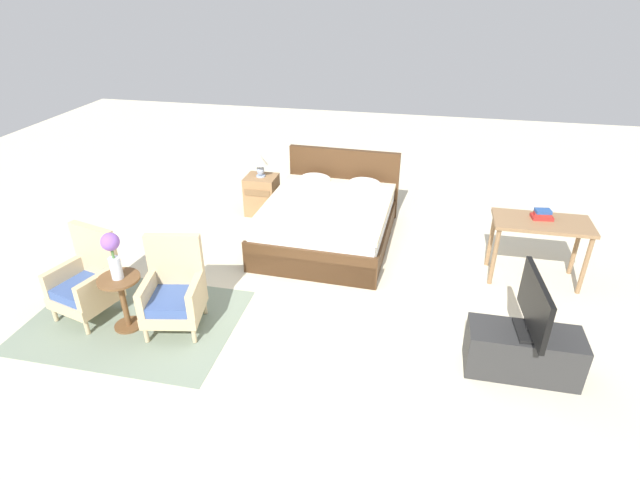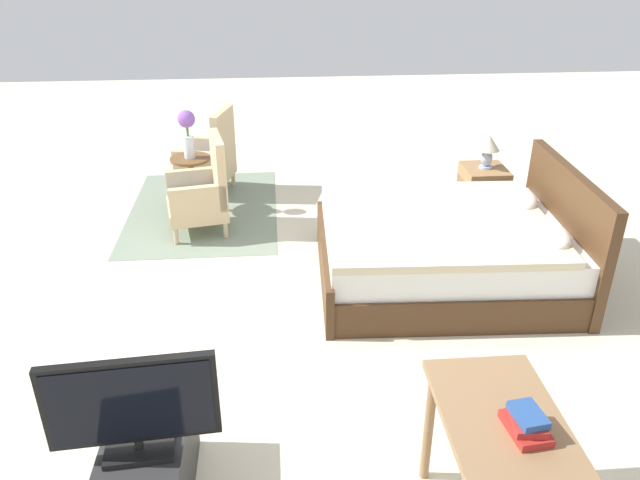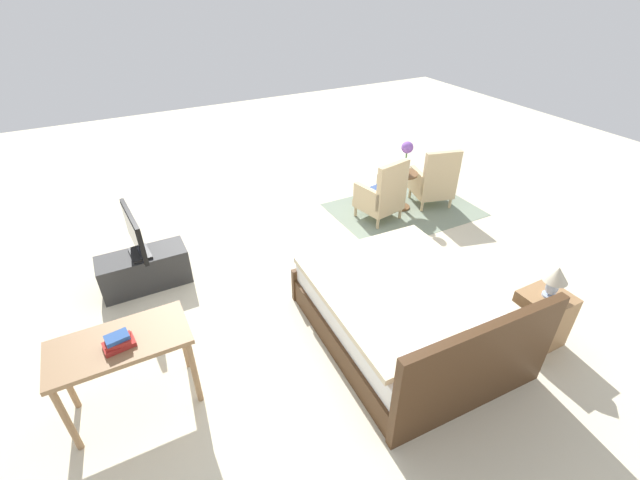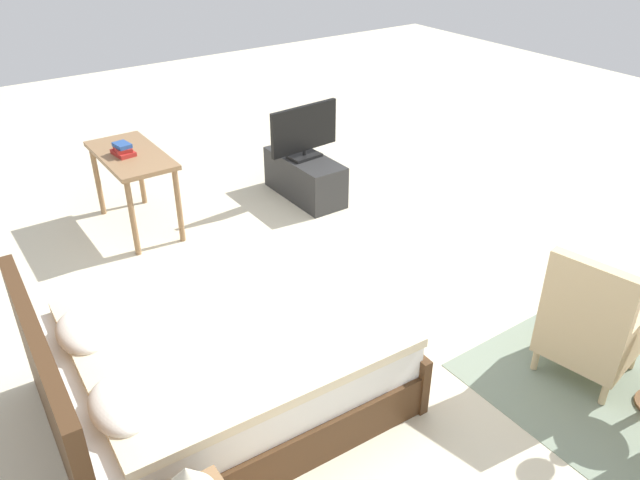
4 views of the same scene
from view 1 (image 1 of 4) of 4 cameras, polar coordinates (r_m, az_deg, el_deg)
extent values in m
plane|color=beige|center=(5.66, 0.63, -5.48)|extent=(16.00, 16.00, 0.00)
cube|color=gray|center=(5.50, -20.52, -8.62)|extent=(2.10, 1.50, 0.01)
cube|color=#472D19|center=(6.54, 0.93, 0.93)|extent=(1.62, 2.05, 0.28)
cube|color=white|center=(6.42, 0.94, 2.99)|extent=(1.56, 1.96, 0.24)
cube|color=beige|center=(6.29, 0.79, 3.93)|extent=(1.60, 1.81, 0.06)
cube|color=#472D19|center=(7.24, 2.70, 6.70)|extent=(1.58, 0.14, 0.96)
cube|color=#472D19|center=(5.69, -1.31, -2.87)|extent=(1.58, 0.12, 0.40)
ellipsoid|color=white|center=(7.04, -0.51, 7.04)|extent=(0.45, 0.30, 0.14)
ellipsoid|color=white|center=(6.91, 5.13, 6.50)|extent=(0.45, 0.30, 0.14)
cylinder|color=#CCB284|center=(5.78, -28.04, -7.47)|extent=(0.04, 0.04, 0.16)
cylinder|color=#CCB284|center=(5.45, -25.11, -8.98)|extent=(0.04, 0.04, 0.16)
cylinder|color=#CCB284|center=(5.99, -24.64, -5.33)|extent=(0.04, 0.04, 0.16)
cylinder|color=#CCB284|center=(5.67, -21.62, -6.64)|extent=(0.04, 0.04, 0.16)
cube|color=#CCB284|center=(5.64, -25.15, -5.90)|extent=(0.66, 0.66, 0.12)
cube|color=#3D5693|center=(5.58, -25.38, -4.97)|extent=(0.61, 0.61, 0.10)
cube|color=#CCB284|center=(5.57, -24.18, -1.53)|extent=(0.54, 0.22, 0.64)
cube|color=#CCB284|center=(5.72, -27.04, -3.63)|extent=(0.20, 0.51, 0.26)
cube|color=#CCB284|center=(5.38, -23.96, -4.95)|extent=(0.20, 0.51, 0.26)
cylinder|color=#CCB284|center=(5.13, -19.23, -10.18)|extent=(0.04, 0.04, 0.16)
cylinder|color=#CCB284|center=(5.00, -14.19, -10.50)|extent=(0.04, 0.04, 0.16)
cylinder|color=#CCB284|center=(5.48, -17.75, -7.22)|extent=(0.04, 0.04, 0.16)
cylinder|color=#CCB284|center=(5.35, -13.04, -7.43)|extent=(0.04, 0.04, 0.16)
cube|color=#CCB284|center=(5.15, -16.27, -7.55)|extent=(0.63, 0.63, 0.12)
cube|color=#3D5693|center=(5.09, -16.43, -6.54)|extent=(0.58, 0.58, 0.10)
cube|color=#CCB284|center=(5.13, -16.16, -2.60)|extent=(0.55, 0.18, 0.64)
cube|color=#CCB284|center=(5.12, -19.08, -5.69)|extent=(0.17, 0.52, 0.26)
cube|color=#CCB284|center=(4.98, -13.96, -5.89)|extent=(0.17, 0.52, 0.26)
cylinder|color=brown|center=(5.44, -20.99, -9.07)|extent=(0.28, 0.28, 0.03)
cylinder|color=brown|center=(5.29, -21.50, -6.68)|extent=(0.06, 0.06, 0.53)
cylinder|color=brown|center=(5.14, -22.04, -4.15)|extent=(0.40, 0.40, 0.02)
cylinder|color=silver|center=(5.08, -22.28, -2.98)|extent=(0.11, 0.11, 0.22)
cylinder|color=#477538|center=(5.01, -22.61, -1.42)|extent=(0.02, 0.02, 0.10)
sphere|color=#8956B7|center=(4.95, -22.87, -0.19)|extent=(0.17, 0.17, 0.17)
cube|color=#997047|center=(7.33, -6.65, 5.14)|extent=(0.44, 0.40, 0.57)
cube|color=brown|center=(7.11, -7.21, 5.34)|extent=(0.37, 0.01, 0.09)
cylinder|color=#9EADC6|center=(7.22, -6.78, 7.29)|extent=(0.13, 0.13, 0.02)
ellipsoid|color=#9EADC6|center=(7.19, -6.82, 7.96)|extent=(0.11, 0.11, 0.16)
cone|color=beige|center=(7.13, -6.89, 9.12)|extent=(0.22, 0.22, 0.15)
cube|color=#2D2D2D|center=(4.81, 22.15, -11.77)|extent=(0.96, 0.40, 0.43)
cube|color=black|center=(4.67, 22.67, -9.59)|extent=(0.22, 0.33, 0.03)
cylinder|color=black|center=(4.65, 22.76, -9.20)|extent=(0.04, 0.04, 0.05)
cube|color=black|center=(4.51, 23.35, -6.66)|extent=(0.11, 0.78, 0.45)
cube|color=black|center=(4.52, 23.65, -6.67)|extent=(0.06, 0.72, 0.41)
cylinder|color=#8E6B47|center=(5.88, 19.30, -1.82)|extent=(0.05, 0.05, 0.70)
cylinder|color=#8E6B47|center=(6.10, 28.03, -2.63)|extent=(0.05, 0.05, 0.70)
cylinder|color=#8E6B47|center=(6.25, 18.95, 0.08)|extent=(0.05, 0.05, 0.70)
cylinder|color=#8E6B47|center=(6.45, 27.20, -0.75)|extent=(0.05, 0.05, 0.70)
cube|color=#8E6B47|center=(5.99, 24.10, 1.83)|extent=(1.04, 0.52, 0.04)
cube|color=#AD2823|center=(6.03, 24.02, 2.42)|extent=(0.24, 0.17, 0.04)
cube|color=#AD2823|center=(6.01, 24.08, 2.73)|extent=(0.19, 0.15, 0.03)
cube|color=#284C8E|center=(6.00, 24.15, 3.03)|extent=(0.18, 0.14, 0.04)
camera|label=2|loc=(5.46, 50.53, 13.33)|focal=35.00mm
camera|label=3|loc=(8.14, 22.14, 26.70)|focal=24.00mm
camera|label=4|loc=(7.88, -19.03, 24.78)|focal=35.00mm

